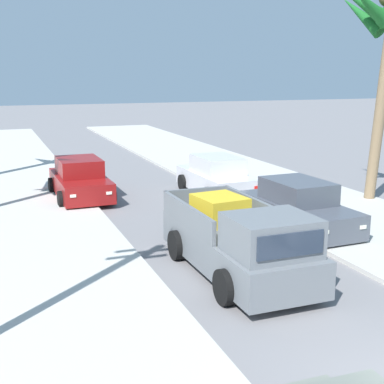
# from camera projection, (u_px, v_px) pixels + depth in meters

# --- Properties ---
(sidewalk_left) EXTENTS (5.39, 60.00, 0.12)m
(sidewalk_left) POSITION_uv_depth(u_px,v_px,m) (20.00, 225.00, 16.47)
(sidewalk_left) COLOR beige
(sidewalk_left) RESTS_ON ground
(sidewalk_right) EXTENTS (5.39, 60.00, 0.12)m
(sidewalk_right) POSITION_uv_depth(u_px,v_px,m) (299.00, 198.00, 19.98)
(sidewalk_right) COLOR beige
(sidewalk_right) RESTS_ON ground
(curb_left) EXTENTS (0.16, 60.00, 0.10)m
(curb_left) POSITION_uv_depth(u_px,v_px,m) (62.00, 221.00, 16.93)
(curb_left) COLOR silver
(curb_left) RESTS_ON ground
(curb_right) EXTENTS (0.16, 60.00, 0.10)m
(curb_right) POSITION_uv_depth(u_px,v_px,m) (269.00, 202.00, 19.53)
(curb_right) COLOR silver
(curb_right) RESTS_ON ground
(pickup_truck) EXTENTS (2.24, 5.22, 1.80)m
(pickup_truck) POSITION_uv_depth(u_px,v_px,m) (239.00, 242.00, 12.36)
(pickup_truck) COLOR slate
(pickup_truck) RESTS_ON ground
(car_right_near) EXTENTS (2.09, 4.29, 1.54)m
(car_right_near) POSITION_uv_depth(u_px,v_px,m) (217.00, 177.00, 20.71)
(car_right_near) COLOR silver
(car_right_near) RESTS_ON ground
(car_right_mid) EXTENTS (2.16, 4.32, 1.54)m
(car_right_mid) POSITION_uv_depth(u_px,v_px,m) (298.00, 208.00, 15.95)
(car_right_mid) COLOR #474C56
(car_right_mid) RESTS_ON ground
(car_left_far) EXTENTS (2.07, 4.28, 1.54)m
(car_left_far) POSITION_uv_depth(u_px,v_px,m) (80.00, 180.00, 20.08)
(car_left_far) COLOR maroon
(car_left_far) RESTS_ON ground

